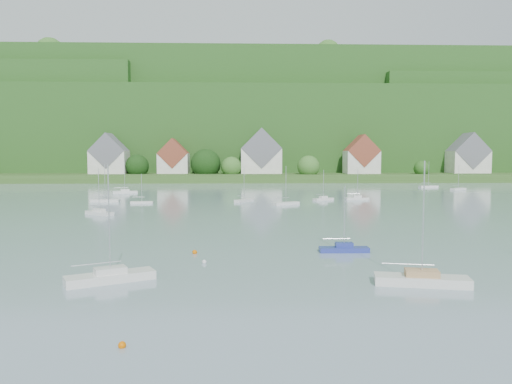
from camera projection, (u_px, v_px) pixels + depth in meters
far_shore_strip at (248, 176)px, 205.91m from camera, size 600.00×60.00×3.00m
forested_ridge at (247, 133)px, 272.66m from camera, size 620.00×181.22×69.89m
village_building_0 at (109, 157)px, 190.59m from camera, size 14.00×10.40×16.00m
village_building_1 at (174, 159)px, 193.44m from camera, size 12.00×9.36×14.00m
village_building_2 at (261, 155)px, 193.45m from camera, size 16.00×11.44×18.00m
village_building_3 at (361, 157)px, 192.80m from camera, size 13.00×10.40×15.50m
village_building_4 at (468, 157)px, 198.21m from camera, size 15.00×10.40×16.50m
near_sailboat_0 at (110, 276)px, 38.67m from camera, size 7.06×4.90×9.37m
near_sailboat_1 at (344, 248)px, 50.67m from camera, size 5.17×1.50×6.95m
near_sailboat_2 at (422, 279)px, 37.69m from camera, size 7.44×3.41×9.69m
mooring_buoy_0 at (122, 347)px, 25.45m from camera, size 0.43×0.43×0.43m
mooring_buoy_1 at (204, 263)px, 45.38m from camera, size 0.43×0.43×0.43m
mooring_buoy_3 at (195, 254)px, 49.88m from camera, size 0.50×0.50×0.50m
far_sailboat_cluster at (286, 193)px, 124.58m from camera, size 208.21×79.66×8.71m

